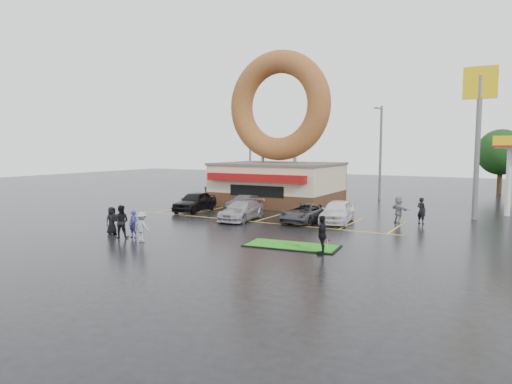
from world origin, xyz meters
The scene contains 20 objects.
ground centered at (0.00, 0.00, 0.00)m, with size 120.00×120.00×0.00m, color black.
donut_shop centered at (-3.00, 12.97, 4.46)m, with size 10.20×8.70×13.50m.
shell_sign centered at (13.00, 12.00, 7.38)m, with size 2.20×0.36×10.60m.
streetlight_left centered at (-10.00, 19.92, 4.78)m, with size 0.40×2.21×9.00m.
streetlight_mid centered at (4.00, 20.92, 4.78)m, with size 0.40×2.21×9.00m.
tree_far_d centered at (14.00, 32.00, 4.53)m, with size 4.90×4.90×7.00m.
car_black centered at (-6.63, 5.50, 0.78)m, with size 1.85×4.60×1.57m, color black.
car_dgrey centered at (-3.52, 8.00, 0.61)m, with size 1.29×3.69×1.21m, color #313133.
car_silver centered at (-1.17, 3.65, 0.68)m, with size 1.90×4.68×1.36m, color #97979B.
car_grey centered at (3.05, 4.95, 0.63)m, with size 2.08×4.52×1.26m, color #333336.
car_white centered at (5.10, 5.74, 0.77)m, with size 1.82×4.53×1.54m, color silver.
person_blue centered at (-3.21, -4.69, 0.76)m, with size 0.56×0.36×1.52m, color navy.
person_blackjkt centered at (-3.76, -5.10, 0.92)m, with size 0.90×0.70×1.85m, color black.
person_hoodie centered at (-1.95, -5.34, 0.82)m, with size 1.05×0.61×1.63m, color gray.
person_bystander centered at (-5.01, -4.59, 0.81)m, with size 0.79×0.51×1.62m, color black.
person_cameraman centered at (7.53, -3.31, 0.94)m, with size 1.10×0.46×1.87m, color black.
person_walker_near centered at (8.71, 7.68, 0.91)m, with size 1.68×0.54×1.81m, color gray.
person_walker_far centered at (10.09, 8.09, 0.89)m, with size 0.65×0.42×1.77m, color black.
dumpster centered at (-8.81, 11.67, 0.65)m, with size 1.80×1.20×1.30m, color #194121.
putting_green centered at (5.54, -2.42, 0.04)m, with size 5.01×2.60×0.60m.
Camera 1 is at (15.28, -23.34, 5.08)m, focal length 32.00 mm.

